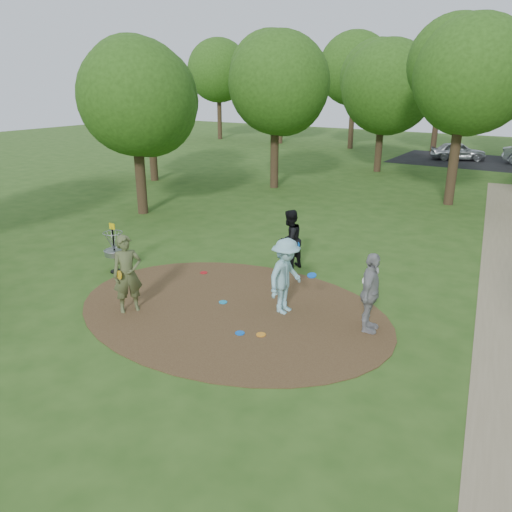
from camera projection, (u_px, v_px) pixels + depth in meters
The scene contains 14 objects.
ground at pixel (231, 310), 12.74m from camera, with size 100.00×100.00×0.00m, color #2D5119.
dirt_clearing at pixel (231, 309), 12.73m from camera, with size 8.40×8.40×0.02m, color #47301C.
parking_lot at pixel (497, 163), 35.57m from camera, with size 14.00×8.00×0.01m, color black.
player_observer_with_disc at pixel (127, 274), 12.35m from camera, with size 0.80×0.87×2.00m.
player_throwing_with_disc at pixel (286, 276), 12.29m from camera, with size 1.20×1.28×1.94m.
player_walking_with_disc at pixel (290, 240), 15.21m from camera, with size 0.86×1.02×1.88m.
player_waiting_with_disc at pixel (370, 293), 11.36m from camera, with size 0.63×1.18×1.91m.
disc_ground_cyan at pixel (223, 302), 13.10m from camera, with size 0.22×0.22×0.02m, color #1891C7.
disc_ground_blue at pixel (240, 333), 11.49m from camera, with size 0.22×0.22×0.02m, color blue.
disc_ground_red at pixel (204, 273), 15.12m from camera, with size 0.22×0.22×0.02m, color red.
car_left at pixel (458, 151), 36.65m from camera, with size 1.54×3.83×1.30m, color #A1A5A9.
disc_ground_orange at pixel (261, 335), 11.42m from camera, with size 0.22×0.22×0.02m, color orange.
disc_golf_basket at pixel (114, 245), 14.97m from camera, with size 0.63×0.63×1.54m.
tree_ring at pixel (432, 93), 18.00m from camera, with size 37.73×45.09×8.79m.
Camera 1 is at (6.77, -9.39, 5.52)m, focal length 35.00 mm.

